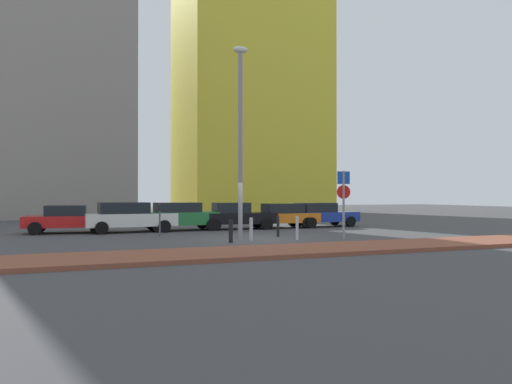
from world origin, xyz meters
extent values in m
plane|color=#424244|center=(0.00, 0.00, 0.00)|extent=(120.00, 120.00, 0.00)
cube|color=brown|center=(0.00, -5.03, 0.07)|extent=(40.00, 3.02, 0.14)
cube|color=red|center=(-7.63, 6.54, 0.60)|extent=(4.26, 2.10, 0.57)
cube|color=black|center=(-7.71, 6.55, 1.15)|extent=(2.03, 1.81, 0.52)
cylinder|color=black|center=(-6.16, 7.36, 0.32)|extent=(0.65, 0.26, 0.64)
cylinder|color=black|center=(-6.28, 5.53, 0.32)|extent=(0.65, 0.26, 0.64)
cylinder|color=black|center=(-8.98, 7.55, 0.32)|extent=(0.65, 0.26, 0.64)
cylinder|color=black|center=(-9.10, 5.72, 0.32)|extent=(0.65, 0.26, 0.64)
cube|color=white|center=(-4.55, 5.93, 0.65)|extent=(4.66, 1.92, 0.66)
cube|color=black|center=(-4.92, 5.91, 1.27)|extent=(2.54, 1.68, 0.57)
cylinder|color=black|center=(-3.03, 6.85, 0.32)|extent=(0.65, 0.25, 0.64)
cylinder|color=black|center=(-2.95, 5.15, 0.32)|extent=(0.65, 0.25, 0.64)
cylinder|color=black|center=(-6.15, 6.70, 0.32)|extent=(0.65, 0.25, 0.64)
cylinder|color=black|center=(-6.06, 5.01, 0.32)|extent=(0.65, 0.25, 0.64)
cube|color=#237238|center=(-1.82, 6.24, 0.67)|extent=(4.32, 1.98, 0.69)
cube|color=black|center=(-2.06, 6.23, 1.27)|extent=(2.39, 1.77, 0.52)
cylinder|color=black|center=(-0.41, 7.21, 0.32)|extent=(0.65, 0.24, 0.64)
cylinder|color=black|center=(-0.35, 5.37, 0.32)|extent=(0.65, 0.24, 0.64)
cylinder|color=black|center=(-3.30, 7.11, 0.32)|extent=(0.65, 0.24, 0.64)
cylinder|color=black|center=(-3.24, 5.27, 0.32)|extent=(0.65, 0.24, 0.64)
cube|color=black|center=(1.35, 6.07, 0.62)|extent=(4.42, 1.99, 0.61)
cube|color=black|center=(0.98, 6.09, 1.22)|extent=(2.05, 1.68, 0.58)
cylinder|color=black|center=(2.88, 6.79, 0.32)|extent=(0.65, 0.27, 0.64)
cylinder|color=black|center=(2.75, 5.12, 0.32)|extent=(0.65, 0.27, 0.64)
cylinder|color=black|center=(-0.04, 7.01, 0.32)|extent=(0.65, 0.27, 0.64)
cylinder|color=black|center=(-0.17, 5.34, 0.32)|extent=(0.65, 0.27, 0.64)
cube|color=orange|center=(4.21, 6.04, 0.60)|extent=(4.09, 1.71, 0.56)
cube|color=black|center=(4.16, 6.04, 1.16)|extent=(2.18, 1.56, 0.56)
cylinder|color=black|center=(5.61, 6.88, 0.32)|extent=(0.64, 0.22, 0.64)
cylinder|color=black|center=(5.60, 5.19, 0.32)|extent=(0.64, 0.22, 0.64)
cylinder|color=black|center=(2.83, 6.89, 0.32)|extent=(0.64, 0.22, 0.64)
cylinder|color=black|center=(2.82, 5.20, 0.32)|extent=(0.64, 0.22, 0.64)
cube|color=#1E389E|center=(6.85, 6.22, 0.61)|extent=(4.48, 1.91, 0.58)
cube|color=black|center=(6.45, 6.21, 1.18)|extent=(2.17, 1.70, 0.56)
cylinder|color=black|center=(8.32, 7.15, 0.32)|extent=(0.65, 0.24, 0.64)
cylinder|color=black|center=(8.38, 5.37, 0.32)|extent=(0.65, 0.24, 0.64)
cylinder|color=black|center=(5.32, 7.07, 0.32)|extent=(0.65, 0.24, 0.64)
cylinder|color=black|center=(5.37, 5.28, 0.32)|extent=(0.65, 0.24, 0.64)
cylinder|color=gray|center=(3.69, -1.47, 1.50)|extent=(0.10, 0.10, 3.00)
cube|color=#1447B7|center=(3.69, -1.47, 2.70)|extent=(0.54, 0.19, 0.55)
cylinder|color=red|center=(3.69, -1.47, 2.07)|extent=(0.59, 0.19, 0.60)
cylinder|color=#4C4C51|center=(-3.64, 2.57, 0.60)|extent=(0.08, 0.08, 1.21)
cube|color=black|center=(-3.64, 2.57, 1.35)|extent=(0.18, 0.14, 0.28)
cylinder|color=gray|center=(-0.34, 0.75, 4.19)|extent=(0.20, 0.20, 8.38)
ellipsoid|color=silver|center=(-0.34, 0.75, 8.53)|extent=(0.70, 0.36, 0.30)
cylinder|color=#B7B7BC|center=(1.67, -0.98, 0.51)|extent=(0.13, 0.13, 1.03)
cylinder|color=#B7B7BC|center=(-0.38, -0.77, 0.49)|extent=(0.14, 0.14, 0.99)
cylinder|color=black|center=(-1.40, -1.12, 0.46)|extent=(0.17, 0.17, 0.92)
cylinder|color=black|center=(1.49, 0.67, 0.48)|extent=(0.13, 0.13, 0.96)
cube|color=gold|center=(11.52, 31.73, 15.04)|extent=(15.34, 13.15, 30.07)
cube|color=gray|center=(-9.00, 28.02, 11.31)|extent=(13.41, 14.51, 22.62)
camera|label=1|loc=(-7.50, -19.70, 1.95)|focal=33.66mm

